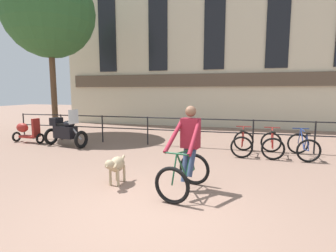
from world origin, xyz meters
The scene contains 11 objects.
ground_plane centered at (0.00, 0.00, 0.00)m, with size 60.00×60.00×0.00m, color #846656.
canal_railing centered at (0.00, 5.20, 0.71)m, with size 15.05×0.05×1.05m.
building_facade centered at (0.00, 10.99, 5.83)m, with size 18.00×0.72×11.72m.
cyclist_with_bike centered at (0.42, 1.04, 0.76)m, with size 0.90×1.28×1.70m.
dog centered at (-1.11, 1.01, 0.42)m, with size 0.28×0.86×0.61m.
parked_motorcycle centered at (-4.65, 4.12, 0.56)m, with size 1.68×0.89×1.35m.
parked_bicycle_near_lamp centered at (1.54, 4.54, 0.36)m, with size 0.73×1.15×0.86m.
parked_bicycle_mid_left centered at (2.41, 4.54, 0.36)m, with size 0.72×1.15×0.86m.
parked_bicycle_mid_right centered at (3.28, 4.54, 0.36)m, with size 0.73×1.15×0.86m.
parked_scooter centered at (-6.53, 4.33, 0.46)m, with size 1.31×0.49×0.96m.
tree_canalside_left centered at (-6.86, 6.42, 5.45)m, with size 3.98×3.98×7.45m.
Camera 1 is at (1.38, -3.93, 1.98)m, focal length 28.00 mm.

